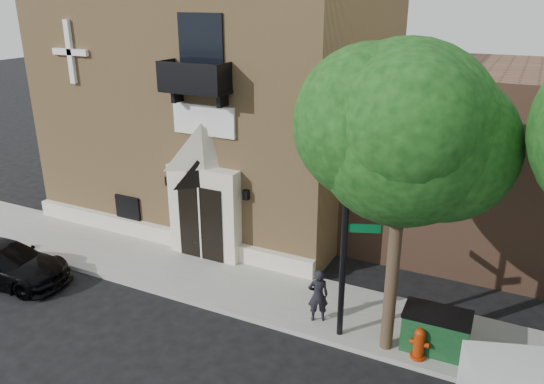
{
  "coord_description": "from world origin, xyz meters",
  "views": [
    {
      "loc": [
        8.47,
        -11.13,
        8.72
      ],
      "look_at": [
        1.93,
        2.0,
        3.23
      ],
      "focal_mm": 35.0,
      "sensor_mm": 36.0,
      "label": 1
    }
  ],
  "objects_px": {
    "dumpster": "(436,330)",
    "black_sedan": "(3,263)",
    "street_sign": "(346,230)",
    "pedestrian_near": "(318,295)",
    "fire_hydrant": "(419,344)"
  },
  "relations": [
    {
      "from": "fire_hydrant",
      "to": "pedestrian_near",
      "type": "distance_m",
      "value": 2.93
    },
    {
      "from": "street_sign",
      "to": "dumpster",
      "type": "height_order",
      "value": "street_sign"
    },
    {
      "from": "fire_hydrant",
      "to": "dumpster",
      "type": "distance_m",
      "value": 0.64
    },
    {
      "from": "street_sign",
      "to": "dumpster",
      "type": "xyz_separation_m",
      "value": [
        2.39,
        0.44,
        -2.49
      ]
    },
    {
      "from": "dumpster",
      "to": "pedestrian_near",
      "type": "xyz_separation_m",
      "value": [
        -3.17,
        -0.13,
        0.23
      ]
    },
    {
      "from": "street_sign",
      "to": "dumpster",
      "type": "distance_m",
      "value": 3.48
    },
    {
      "from": "dumpster",
      "to": "pedestrian_near",
      "type": "height_order",
      "value": "pedestrian_near"
    },
    {
      "from": "street_sign",
      "to": "pedestrian_near",
      "type": "relative_size",
      "value": 3.86
    },
    {
      "from": "street_sign",
      "to": "fire_hydrant",
      "type": "distance_m",
      "value": 3.36
    },
    {
      "from": "street_sign",
      "to": "pedestrian_near",
      "type": "bearing_deg",
      "value": 137.56
    },
    {
      "from": "dumpster",
      "to": "black_sedan",
      "type": "bearing_deg",
      "value": -171.64
    },
    {
      "from": "black_sedan",
      "to": "pedestrian_near",
      "type": "bearing_deg",
      "value": -85.61
    },
    {
      "from": "black_sedan",
      "to": "street_sign",
      "type": "height_order",
      "value": "street_sign"
    },
    {
      "from": "black_sedan",
      "to": "street_sign",
      "type": "bearing_deg",
      "value": -88.09
    },
    {
      "from": "black_sedan",
      "to": "street_sign",
      "type": "relative_size",
      "value": 0.74
    }
  ]
}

